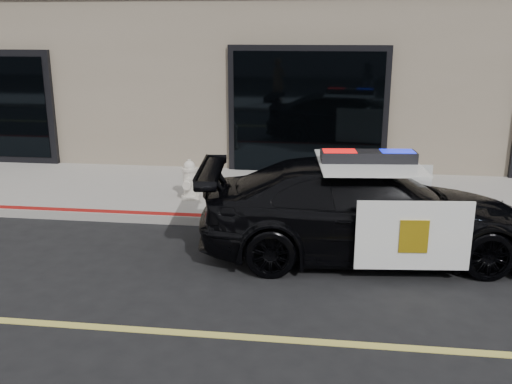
# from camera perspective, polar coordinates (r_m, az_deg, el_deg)

# --- Properties ---
(ground) EXTENTS (120.00, 120.00, 0.00)m
(ground) POSITION_cam_1_polar(r_m,az_deg,el_deg) (6.31, 11.39, -14.86)
(ground) COLOR black
(ground) RESTS_ON ground
(sidewalk_n) EXTENTS (60.00, 3.50, 0.15)m
(sidewalk_n) POSITION_cam_1_polar(r_m,az_deg,el_deg) (11.12, 9.76, -0.54)
(sidewalk_n) COLOR gray
(sidewalk_n) RESTS_ON ground
(police_car) EXTENTS (2.89, 5.15, 1.56)m
(police_car) POSITION_cam_1_polar(r_m,az_deg,el_deg) (8.36, 10.88, -1.72)
(police_car) COLOR black
(police_car) RESTS_ON ground
(fire_hydrant) EXTENTS (0.34, 0.47, 0.74)m
(fire_hydrant) POSITION_cam_1_polar(r_m,az_deg,el_deg) (10.61, -6.65, 1.14)
(fire_hydrant) COLOR silver
(fire_hydrant) RESTS_ON sidewalk_n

